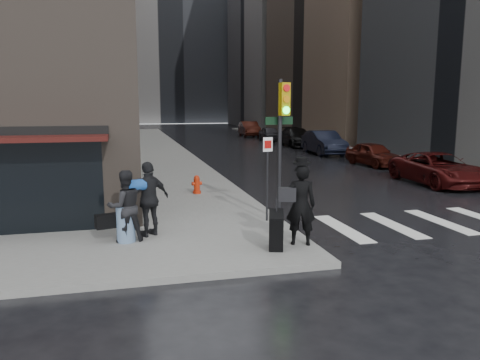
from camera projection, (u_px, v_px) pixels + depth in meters
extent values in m
plane|color=black|center=(230.00, 248.00, 11.47)|extent=(140.00, 140.00, 0.00)
cube|color=slate|center=(156.00, 147.00, 37.31)|extent=(4.00, 50.00, 0.15)
cube|color=slate|center=(313.00, 143.00, 40.52)|extent=(3.00, 50.00, 0.15)
cube|color=silver|center=(342.00, 228.00, 13.25)|extent=(0.50, 3.00, 0.01)
cube|color=silver|center=(393.00, 225.00, 13.63)|extent=(0.50, 3.00, 0.01)
cube|color=silver|center=(440.00, 221.00, 14.01)|extent=(0.50, 3.00, 0.01)
cube|color=#58251E|center=(42.00, 35.00, 65.65)|extent=(22.00, 20.00, 26.00)
cube|color=slate|center=(312.00, 43.00, 71.16)|extent=(22.00, 20.00, 25.00)
cube|color=slate|center=(168.00, 34.00, 85.00)|extent=(40.00, 12.00, 32.00)
imported|color=black|center=(301.00, 205.00, 11.10)|extent=(0.82, 0.66, 1.95)
cylinder|color=black|center=(302.00, 163.00, 10.93)|extent=(0.42, 0.42, 0.05)
cylinder|color=black|center=(302.00, 161.00, 10.93)|extent=(0.26, 0.26, 0.16)
cube|color=black|center=(287.00, 194.00, 11.01)|extent=(0.43, 0.25, 0.34)
cube|color=black|center=(276.00, 231.00, 10.77)|extent=(0.54, 0.82, 0.98)
cylinder|color=black|center=(276.00, 209.00, 10.68)|extent=(0.04, 0.04, 0.45)
imported|color=black|center=(125.00, 206.00, 11.33)|extent=(1.01, 0.89, 1.77)
cube|color=black|center=(107.00, 221.00, 11.34)|extent=(0.59, 0.42, 0.33)
cylinder|color=#1C4C9C|center=(135.00, 185.00, 11.51)|extent=(0.60, 0.49, 0.28)
imported|color=black|center=(149.00, 199.00, 11.86)|extent=(1.20, 0.98, 1.91)
cylinder|color=black|center=(280.00, 151.00, 13.39)|extent=(0.12, 0.12, 4.02)
cube|color=#B8990C|center=(284.00, 99.00, 12.95)|extent=(0.31, 0.24, 0.90)
cylinder|color=red|center=(287.00, 88.00, 12.82)|extent=(0.21, 0.09, 0.20)
cylinder|color=orange|center=(286.00, 99.00, 12.87)|extent=(0.21, 0.09, 0.20)
cylinder|color=#19E533|center=(286.00, 110.00, 12.91)|extent=(0.21, 0.09, 0.20)
cylinder|color=black|center=(267.00, 179.00, 13.34)|extent=(0.06, 0.06, 2.41)
cube|color=white|center=(268.00, 144.00, 13.15)|extent=(0.30, 0.09, 0.40)
cube|color=black|center=(279.00, 121.00, 13.32)|extent=(0.89, 0.23, 0.22)
cylinder|color=#B5250B|center=(197.00, 192.00, 17.61)|extent=(0.30, 0.30, 0.09)
cylinder|color=#B5250B|center=(197.00, 186.00, 17.57)|extent=(0.23, 0.23, 0.57)
sphere|color=#B5250B|center=(197.00, 178.00, 17.52)|extent=(0.21, 0.21, 0.21)
cylinder|color=#B5250B|center=(197.00, 183.00, 17.55)|extent=(0.40, 0.20, 0.13)
imported|color=#3B0C0B|center=(438.00, 169.00, 20.36)|extent=(2.45, 5.02, 1.38)
imported|color=#3B110B|center=(373.00, 154.00, 26.43)|extent=(1.93, 4.05, 1.34)
imported|color=black|center=(324.00, 143.00, 32.31)|extent=(1.97, 5.02, 1.63)
imported|color=black|center=(297.00, 137.00, 38.37)|extent=(2.36, 5.30, 1.51)
imported|color=#45454B|center=(270.00, 134.00, 44.27)|extent=(1.72, 3.95, 1.33)
imported|color=#3E140C|center=(249.00, 129.00, 50.12)|extent=(2.04, 4.96, 1.60)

